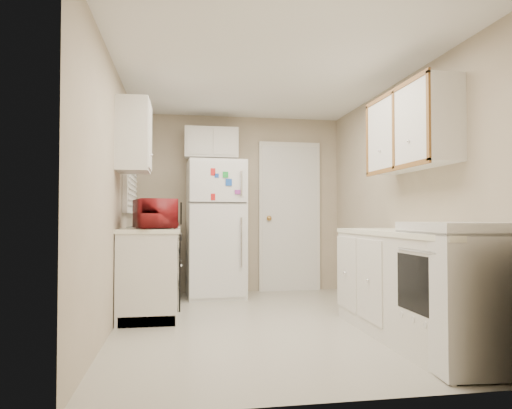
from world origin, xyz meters
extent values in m
plane|color=beige|center=(0.00, 0.00, 0.00)|extent=(3.80, 3.80, 0.00)
plane|color=white|center=(0.00, 0.00, 2.40)|extent=(3.80, 3.80, 0.00)
plane|color=#B2A38B|center=(-1.40, 0.00, 1.20)|extent=(3.80, 3.80, 0.00)
plane|color=#B2A38B|center=(1.40, 0.00, 1.20)|extent=(3.80, 3.80, 0.00)
plane|color=#B2A38B|center=(0.00, 1.90, 1.20)|extent=(2.80, 2.80, 0.00)
plane|color=#B2A38B|center=(0.00, -1.90, 1.20)|extent=(2.80, 2.80, 0.00)
cube|color=silver|center=(-1.10, 0.90, 0.45)|extent=(0.60, 1.80, 0.90)
cube|color=black|center=(-0.81, 0.30, 0.49)|extent=(0.03, 0.58, 0.72)
cube|color=gray|center=(-1.10, 1.05, 0.86)|extent=(0.54, 0.74, 0.16)
imported|color=maroon|center=(-1.04, 0.26, 1.05)|extent=(0.58, 0.41, 0.35)
imported|color=white|center=(-1.15, 1.63, 1.00)|extent=(0.08, 0.08, 0.17)
cube|color=silver|center=(-1.36, 1.05, 1.60)|extent=(0.10, 0.98, 1.08)
cube|color=silver|center=(-1.25, 0.22, 1.80)|extent=(0.30, 0.45, 0.70)
cube|color=silver|center=(-0.35, 1.55, 0.87)|extent=(0.75, 0.73, 1.73)
cube|color=silver|center=(-0.40, 1.75, 2.00)|extent=(0.70, 0.30, 0.40)
cube|color=silver|center=(0.70, 1.86, 1.02)|extent=(0.86, 0.06, 2.08)
cube|color=silver|center=(1.10, -0.80, 0.45)|extent=(0.60, 2.00, 0.90)
cube|color=silver|center=(1.15, -1.41, 0.49)|extent=(0.73, 0.87, 0.99)
cube|color=silver|center=(1.25, -0.50, 1.80)|extent=(0.30, 1.20, 0.70)
camera|label=1|loc=(-0.80, -4.31, 1.01)|focal=32.00mm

